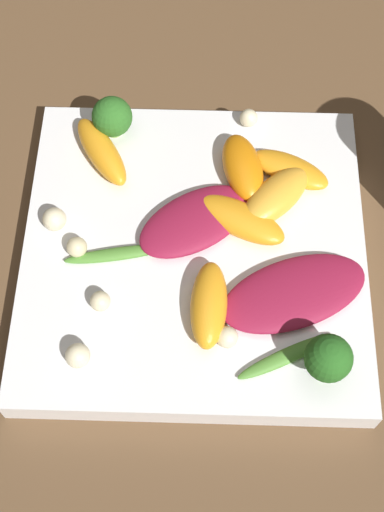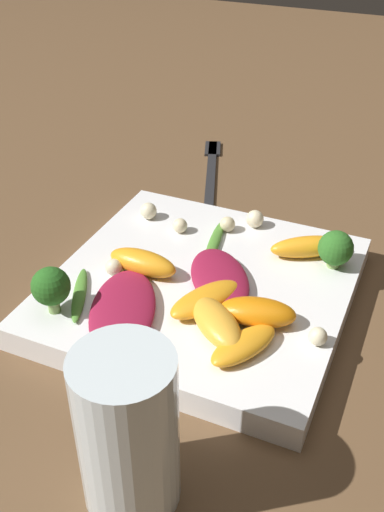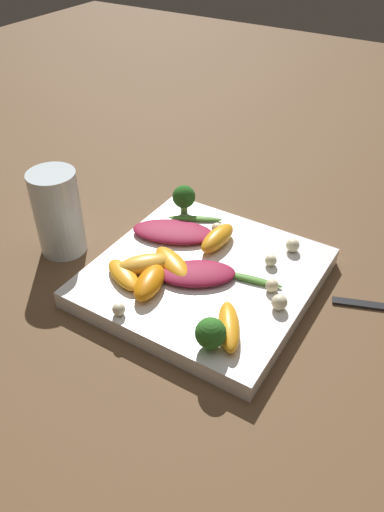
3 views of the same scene
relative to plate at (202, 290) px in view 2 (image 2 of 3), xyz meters
name	(u,v)px [view 2 (image 2 of 3)]	position (x,y,z in m)	size (l,w,h in m)	color
ground_plane	(202,300)	(0.00, 0.00, -0.01)	(2.40, 2.40, 0.00)	brown
plate	(202,290)	(0.00, 0.00, 0.00)	(0.26, 0.26, 0.02)	white
drinking_glass	(128,432)	(-0.04, 0.20, 0.05)	(0.06, 0.06, 0.12)	silver
fork	(212,165)	(0.10, -0.26, -0.01)	(0.08, 0.19, 0.01)	#262628
radicchio_leaf_0	(221,276)	(-0.02, 0.00, 0.02)	(0.09, 0.10, 0.01)	maroon
radicchio_leaf_1	(123,310)	(0.04, 0.07, 0.02)	(0.09, 0.12, 0.01)	maroon
orange_segment_0	(206,299)	(-0.02, 0.03, 0.02)	(0.06, 0.08, 0.02)	orange
orange_segment_1	(258,312)	(-0.06, 0.04, 0.02)	(0.07, 0.04, 0.02)	orange
orange_segment_2	(244,345)	(-0.07, 0.07, 0.02)	(0.05, 0.07, 0.01)	orange
orange_segment_3	(217,323)	(-0.04, 0.06, 0.02)	(0.07, 0.07, 0.02)	#FCAD33
orange_segment_4	(143,263)	(0.05, 0.01, 0.02)	(0.07, 0.03, 0.02)	orange
orange_segment_5	(308,247)	(-0.08, -0.08, 0.02)	(0.07, 0.06, 0.02)	orange
broccoli_floret_0	(51,287)	(0.10, 0.09, 0.04)	(0.03, 0.03, 0.04)	#84AD5B
broccoli_floret_1	(336,249)	(-0.10, -0.07, 0.03)	(0.03, 0.03, 0.04)	#84AD5B
arugula_sprig_0	(214,242)	(0.01, -0.06, 0.01)	(0.02, 0.08, 0.01)	#518E33
arugula_sprig_1	(79,294)	(0.09, 0.07, 0.01)	(0.04, 0.07, 0.01)	#518E33
macadamia_nut_0	(227,224)	(0.01, -0.09, 0.02)	(0.02, 0.02, 0.02)	beige
macadamia_nut_1	(318,336)	(-0.11, 0.04, 0.02)	(0.01, 0.01, 0.01)	beige
macadamia_nut_2	(255,219)	(-0.01, -0.10, 0.02)	(0.02, 0.02, 0.02)	beige
macadamia_nut_3	(180,226)	(0.05, -0.07, 0.02)	(0.01, 0.01, 0.01)	beige
macadamia_nut_4	(149,211)	(0.09, -0.08, 0.02)	(0.02, 0.02, 0.02)	beige
macadamia_nut_5	(114,267)	(0.08, 0.02, 0.02)	(0.02, 0.02, 0.02)	beige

